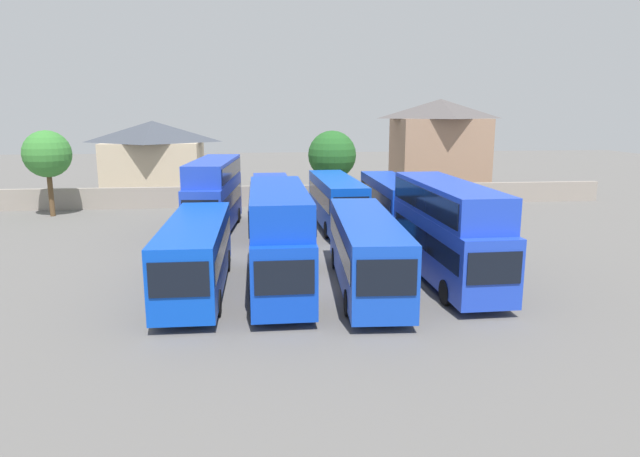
# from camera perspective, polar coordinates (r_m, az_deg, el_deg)

# --- Properties ---
(ground) EXTENTS (140.00, 140.00, 0.00)m
(ground) POSITION_cam_1_polar(r_m,az_deg,el_deg) (44.57, -2.04, 1.12)
(ground) COLOR #605E5B
(depot_boundary_wall) EXTENTS (56.00, 0.50, 1.80)m
(depot_boundary_wall) POSITION_cam_1_polar(r_m,az_deg,el_deg) (50.01, -2.50, 3.33)
(depot_boundary_wall) COLOR gray
(depot_boundary_wall) RESTS_ON ground
(bus_1) EXTENTS (2.67, 10.86, 3.32)m
(bus_1) POSITION_cam_1_polar(r_m,az_deg,el_deg) (26.66, -12.35, -2.28)
(bus_1) COLOR blue
(bus_1) RESTS_ON ground
(bus_2) EXTENTS (2.69, 10.16, 4.79)m
(bus_2) POSITION_cam_1_polar(r_m,az_deg,el_deg) (26.01, -4.16, -0.57)
(bus_2) COLOR #0E3DC6
(bus_2) RESTS_ON ground
(bus_3) EXTENTS (3.16, 11.66, 3.42)m
(bus_3) POSITION_cam_1_polar(r_m,az_deg,el_deg) (26.51, 4.65, -1.99)
(bus_3) COLOR blue
(bus_3) RESTS_ON ground
(bus_4) EXTENTS (2.80, 10.91, 4.83)m
(bus_4) POSITION_cam_1_polar(r_m,az_deg,el_deg) (28.23, 12.65, 0.20)
(bus_4) COLOR blue
(bus_4) RESTS_ON ground
(bus_5) EXTENTS (3.36, 10.62, 4.96)m
(bus_5) POSITION_cam_1_polar(r_m,az_deg,el_deg) (39.62, -10.58, 3.67)
(bus_5) COLOR blue
(bus_5) RESTS_ON ground
(bus_6) EXTENTS (2.73, 11.26, 3.42)m
(bus_6) POSITION_cam_1_polar(r_m,az_deg,el_deg) (39.76, -4.80, 2.64)
(bus_6) COLOR blue
(bus_6) RESTS_ON ground
(bus_7) EXTENTS (2.92, 11.36, 3.54)m
(bus_7) POSITION_cam_1_polar(r_m,az_deg,el_deg) (40.59, 1.64, 2.95)
(bus_7) COLOR blue
(bus_7) RESTS_ON ground
(bus_8) EXTENTS (2.67, 11.33, 3.42)m
(bus_8) POSITION_cam_1_polar(r_m,az_deg,el_deg) (41.21, 7.24, 2.91)
(bus_8) COLOR blue
(bus_8) RESTS_ON ground
(house_terrace_left) EXTENTS (9.72, 7.60, 7.22)m
(house_terrace_left) POSITION_cam_1_polar(r_m,az_deg,el_deg) (59.90, -16.33, 6.96)
(house_terrace_left) COLOR #C6B293
(house_terrace_left) RESTS_ON ground
(house_terrace_centre) EXTENTS (9.35, 7.26, 9.38)m
(house_terrace_centre) POSITION_cam_1_polar(r_m,az_deg,el_deg) (60.35, 11.87, 8.24)
(house_terrace_centre) COLOR #9E7A60
(house_terrace_centre) RESTS_ON ground
(tree_left_of_lot) EXTENTS (4.42, 4.42, 6.45)m
(tree_left_of_lot) POSITION_cam_1_polar(r_m,az_deg,el_deg) (52.44, 1.22, 7.38)
(tree_left_of_lot) COLOR brown
(tree_left_of_lot) RESTS_ON ground
(tree_behind_wall) EXTENTS (3.65, 3.65, 6.75)m
(tree_behind_wall) POSITION_cam_1_polar(r_m,az_deg,el_deg) (49.32, -25.73, 6.73)
(tree_behind_wall) COLOR brown
(tree_behind_wall) RESTS_ON ground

